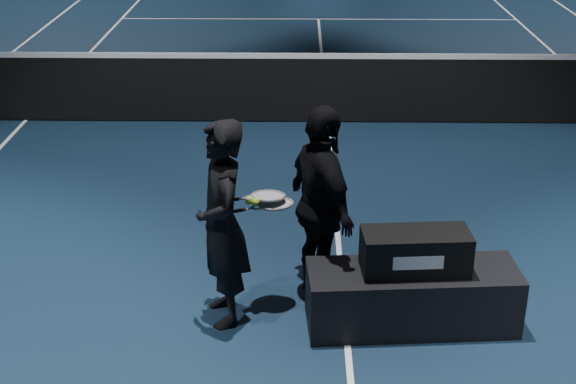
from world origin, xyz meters
name	(u,v)px	position (x,y,z in m)	size (l,w,h in m)	color
floor	(328,122)	(0.00, 0.00, 0.00)	(36.00, 36.00, 0.00)	black
court_lines	(328,122)	(0.00, 0.00, 0.00)	(10.98, 23.78, 0.01)	white
net_mesh	(328,90)	(0.00, 0.00, 0.45)	(12.80, 0.02, 0.86)	black
net_tape	(329,56)	(0.00, 0.00, 0.92)	(12.80, 0.03, 0.07)	white
player_bench	(412,297)	(0.52, -4.83, 0.25)	(1.65, 0.55, 0.50)	black
racket_bag	(415,252)	(0.52, -4.83, 0.66)	(0.83, 0.35, 0.33)	black
bag_signature	(418,263)	(0.52, -5.01, 0.66)	(0.39, 0.00, 0.11)	white
player_a	(222,224)	(-0.97, -4.75, 0.84)	(0.61, 0.40, 1.69)	black
player_b	(322,206)	(-0.20, -4.41, 0.84)	(0.99, 0.41, 1.69)	black
racket_lower	(276,204)	(-0.56, -4.57, 0.93)	(0.68, 0.22, 0.03)	black
racket_upper	(268,196)	(-0.62, -4.55, 0.99)	(0.68, 0.22, 0.03)	black
tennis_balls	(252,199)	(-0.74, -4.64, 1.01)	(0.12, 0.10, 0.12)	#A7C429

